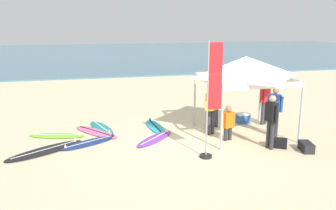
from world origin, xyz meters
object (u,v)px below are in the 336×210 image
Objects in this scene: gear_bag_by_pole at (306,147)px; surfboard_black at (46,150)px; person_grey at (215,101)px; person_orange at (228,121)px; surfboard_teal at (102,128)px; surfboard_lime at (57,136)px; gear_bag_near_tent at (277,143)px; surfboard_pink at (96,132)px; banner_flag at (211,105)px; person_blue at (275,108)px; surfboard_purple at (155,139)px; surfboard_navy at (89,142)px; person_black at (271,118)px; cooler_box at (243,118)px; canopy_tent at (246,67)px; person_yellow at (211,107)px; surfboard_cyan at (155,126)px; person_red at (265,99)px.

surfboard_black is at bearing 166.72° from gear_bag_by_pole.
person_grey is 1.62m from person_orange.
surfboard_lime is (-1.55, -0.60, 0.00)m from surfboard_teal.
person_orange is 2.00× the size of gear_bag_near_tent.
surfboard_lime is 1.34m from surfboard_pink.
banner_flag reaches higher than surfboard_teal.
person_blue reaches higher than surfboard_teal.
gear_bag_near_tent is (5.34, -3.30, 0.10)m from surfboard_teal.
gear_bag_near_tent is (2.39, 0.31, -1.43)m from banner_flag.
surfboard_lime is at bearing 161.31° from surfboard_purple.
surfboard_navy is (1.32, 0.42, 0.00)m from surfboard_black.
person_black is 1.43× the size of person_orange.
cooler_box is (7.00, 0.06, 0.16)m from surfboard_lime.
person_grey reaches higher than surfboard_lime.
canopy_tent reaches higher than person_yellow.
surfboard_black is at bearing 176.90° from person_orange.
gear_bag_near_tent is (0.47, -1.56, -2.25)m from canopy_tent.
surfboard_lime is at bearing 158.54° from gear_bag_near_tent.
surfboard_cyan is at bearing 136.09° from person_orange.
surfboard_teal is at bearing 146.31° from person_black.
person_blue is 3.42× the size of cooler_box.
cooler_box is at bearing 81.67° from person_black.
surfboard_black is 4.18× the size of gear_bag_by_pole.
canopy_tent reaches higher than gear_bag_near_tent.
person_grey is (2.20, -0.43, 0.95)m from surfboard_cyan.
canopy_tent is at bearing 2.18° from surfboard_black.
gear_bag_near_tent reaches higher than surfboard_lime.
surfboard_teal is 1.18× the size of person_grey.
canopy_tent is 1.13× the size of surfboard_black.
gear_bag_near_tent is at bearing -23.83° from surfboard_purple.
gear_bag_by_pole is 1.20× the size of cooler_box.
cooler_box is (1.28, 0.19, -0.79)m from person_grey.
surfboard_purple is 0.85× the size of surfboard_navy.
cooler_box is (-0.57, 3.30, 0.06)m from gear_bag_by_pole.
gear_bag_near_tent is (6.88, -2.71, 0.10)m from surfboard_lime.
surfboard_pink is at bearing -174.99° from surfboard_cyan.
surfboard_cyan is 4.39m from person_blue.
surfboard_navy is at bearing -170.09° from cooler_box.
person_black is (1.32, -1.78, 0.00)m from person_yellow.
surfboard_black is 1.38m from surfboard_navy.
surfboard_pink is 1.21× the size of person_blue.
cooler_box is at bearing 51.97° from person_orange.
person_grey is 2.76m from person_black.
cooler_box reaches higher than surfboard_pink.
surfboard_cyan is 0.96× the size of surfboard_lime.
surfboard_lime is 3.33× the size of gear_bag_near_tent.
cooler_box is at bearing 30.88° from person_yellow.
surfboard_lime is 7.77m from person_red.
gear_bag_near_tent is (5.55, -2.81, 0.10)m from surfboard_pink.
surfboard_navy is at bearing 177.01° from surfboard_purple.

